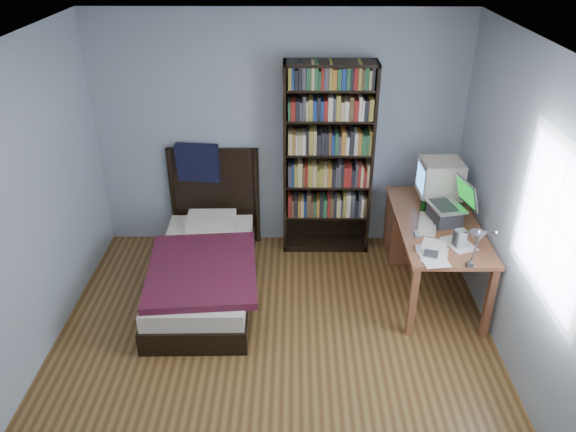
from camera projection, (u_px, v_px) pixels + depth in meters
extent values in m
plane|color=#573819|center=(273.00, 369.00, 4.56)|extent=(4.20, 4.20, 0.00)
plane|color=white|center=(268.00, 57.00, 3.37)|extent=(4.20, 4.20, 0.00)
cube|color=#92A2AB|center=(279.00, 134.00, 5.81)|extent=(3.80, 0.04, 2.50)
cube|color=#92A2AB|center=(4.00, 235.00, 3.98)|extent=(0.04, 4.20, 2.50)
cube|color=#92A2AB|center=(540.00, 238.00, 3.94)|extent=(0.04, 4.20, 2.50)
cube|color=white|center=(554.00, 223.00, 3.72)|extent=(0.01, 1.14, 1.14)
cube|color=white|center=(553.00, 223.00, 3.72)|extent=(0.01, 1.00, 1.00)
cube|color=brown|center=(437.00, 223.00, 5.24)|extent=(0.75, 1.55, 0.04)
cube|color=brown|center=(413.00, 302.00, 4.78)|extent=(0.06, 0.06, 0.69)
cube|color=brown|center=(489.00, 302.00, 4.77)|extent=(0.06, 0.06, 0.69)
cube|color=brown|center=(388.00, 220.00, 6.05)|extent=(0.06, 0.06, 0.69)
cube|color=brown|center=(448.00, 221.00, 6.04)|extent=(0.06, 0.06, 0.69)
cube|color=brown|center=(421.00, 228.00, 5.90)|extent=(0.69, 0.40, 0.68)
cube|color=beige|center=(435.00, 201.00, 5.57)|extent=(0.25, 0.21, 0.03)
cylinder|color=beige|center=(436.00, 197.00, 5.55)|extent=(0.09, 0.09, 0.06)
cube|color=beige|center=(441.00, 178.00, 5.46)|extent=(0.38, 0.37, 0.35)
cube|color=beige|center=(422.00, 178.00, 5.46)|extent=(0.04, 0.37, 0.37)
cube|color=#4389F3|center=(421.00, 178.00, 5.46)|extent=(0.02, 0.28, 0.24)
cube|color=#2D2D30|center=(444.00, 215.00, 5.17)|extent=(0.30, 0.33, 0.16)
cube|color=#B6B6BA|center=(446.00, 206.00, 5.13)|extent=(0.34, 0.41, 0.02)
cube|color=#2D2D30|center=(444.00, 205.00, 5.13)|extent=(0.23, 0.31, 0.00)
cube|color=#B6B6BA|center=(467.00, 193.00, 5.06)|extent=(0.16, 0.37, 0.26)
cube|color=#0CBF26|center=(465.00, 193.00, 5.06)|extent=(0.12, 0.30, 0.20)
cube|color=#99999E|center=(470.00, 265.00, 4.55)|extent=(0.05, 0.05, 0.04)
cylinder|color=#99999E|center=(475.00, 248.00, 4.41)|extent=(0.02, 0.13, 0.35)
cylinder|color=#99999E|center=(480.00, 232.00, 4.12)|extent=(0.15, 0.29, 0.18)
cone|color=#99999E|center=(477.00, 238.00, 3.98)|extent=(0.11, 0.11, 0.09)
cube|color=beige|center=(427.00, 224.00, 5.16)|extent=(0.26, 0.44, 0.04)
cube|color=gray|center=(460.00, 239.00, 4.80)|extent=(0.10, 0.10, 0.16)
cylinder|color=#063107|center=(424.00, 205.00, 5.39)|extent=(0.06, 0.06, 0.12)
ellipsoid|color=silver|center=(428.00, 207.00, 5.45)|extent=(0.07, 0.12, 0.04)
cube|color=#B6B6BA|center=(418.00, 234.00, 4.99)|extent=(0.06, 0.11, 0.02)
cube|color=gray|center=(418.00, 248.00, 4.78)|extent=(0.06, 0.10, 0.02)
cube|color=gray|center=(431.00, 255.00, 4.69)|extent=(0.15, 0.15, 0.02)
cube|color=black|center=(285.00, 161.00, 5.78)|extent=(0.03, 0.30, 2.03)
cube|color=black|center=(371.00, 161.00, 5.77)|extent=(0.03, 0.30, 2.03)
cube|color=black|center=(331.00, 63.00, 5.30)|extent=(0.91, 0.30, 0.03)
cube|color=black|center=(325.00, 243.00, 6.24)|extent=(0.91, 0.30, 0.06)
cube|color=black|center=(327.00, 156.00, 5.90)|extent=(0.91, 0.02, 2.03)
cube|color=olive|center=(328.00, 159.00, 5.74)|extent=(0.83, 0.22, 1.83)
cube|color=black|center=(205.00, 282.00, 5.44)|extent=(0.96, 1.84, 0.22)
cube|color=beige|center=(203.00, 266.00, 5.35)|extent=(0.92, 1.78, 0.16)
cube|color=maroon|center=(202.00, 270.00, 5.09)|extent=(1.08, 1.27, 0.07)
cube|color=beige|center=(212.00, 221.00, 5.86)|extent=(0.51, 0.33, 0.12)
cube|color=black|center=(215.00, 196.00, 6.12)|extent=(0.97, 0.05, 1.10)
cylinder|color=black|center=(173.00, 196.00, 6.10)|extent=(0.06, 0.06, 1.10)
cylinder|color=black|center=(257.00, 197.00, 6.09)|extent=(0.06, 0.06, 1.10)
cube|color=black|center=(198.00, 163.00, 5.90)|extent=(0.46, 0.20, 0.43)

